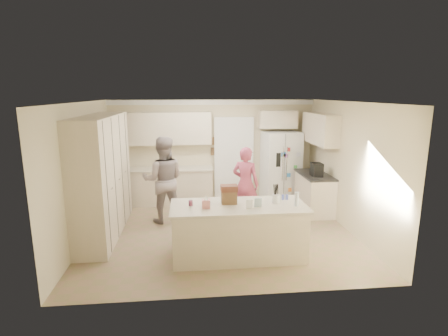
{
  "coord_description": "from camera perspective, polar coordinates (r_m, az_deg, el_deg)",
  "views": [
    {
      "loc": [
        -0.6,
        -6.64,
        2.77
      ],
      "look_at": [
        0.1,
        0.35,
        1.25
      ],
      "focal_mm": 28.0,
      "sensor_mm": 36.0,
      "label": 1
    }
  ],
  "objects": [
    {
      "name": "fridge_dispenser",
      "position": [
        8.68,
        8.49,
        1.32
      ],
      "size": [
        0.22,
        0.03,
        0.35
      ],
      "primitive_type": "cube",
      "color": "black",
      "rests_on": "refrigerator"
    },
    {
      "name": "teen_boy",
      "position": [
        7.61,
        -9.87,
        -1.92
      ],
      "size": [
        0.92,
        0.72,
        1.87
      ],
      "primitive_type": "imported",
      "rotation": [
        0.0,
        0.0,
        3.16
      ],
      "color": "gray",
      "rests_on": "floor"
    },
    {
      "name": "pantry_bank",
      "position": [
        7.22,
        -19.18,
        -1.23
      ],
      "size": [
        0.6,
        2.6,
        2.35
      ],
      "primitive_type": "cube",
      "color": "beige",
      "rests_on": "floor"
    },
    {
      "name": "water_bottle",
      "position": [
        5.92,
        11.78,
        -5.0
      ],
      "size": [
        0.07,
        0.07,
        0.24
      ],
      "primitive_type": "cylinder",
      "color": "silver",
      "rests_on": "island_top"
    },
    {
      "name": "ceiling",
      "position": [
        6.67,
        -0.57,
        10.84
      ],
      "size": [
        5.2,
        4.6,
        0.02
      ],
      "primitive_type": "cube",
      "color": "white",
      "rests_on": "wall_back"
    },
    {
      "name": "shaker_pepper",
      "position": [
        6.27,
        10.22,
        -4.69
      ],
      "size": [
        0.05,
        0.05,
        0.09
      ],
      "primitive_type": "cylinder",
      "color": "#4451AE",
      "rests_on": "island_top"
    },
    {
      "name": "fridge_seam",
      "position": [
        8.79,
        9.81,
        -0.25
      ],
      "size": [
        0.02,
        0.02,
        1.78
      ],
      "primitive_type": "cube",
      "color": "gray",
      "rests_on": "refrigerator"
    },
    {
      "name": "wall_front",
      "position": [
        4.61,
        2.07,
        -6.41
      ],
      "size": [
        5.2,
        0.02,
        2.6
      ],
      "primitive_type": "cube",
      "color": "beige",
      "rests_on": "ground"
    },
    {
      "name": "floor",
      "position": [
        7.22,
        -0.52,
        -10.43
      ],
      "size": [
        5.2,
        4.6,
        0.02
      ],
      "primitive_type": "cube",
      "color": "#8C7158",
      "rests_on": "ground"
    },
    {
      "name": "jam_jar",
      "position": [
        5.87,
        -5.47,
        -5.71
      ],
      "size": [
        0.07,
        0.07,
        0.09
      ],
      "primitive_type": "cylinder",
      "color": "#59263F",
      "rests_on": "island_top"
    },
    {
      "name": "right_base_cab",
      "position": [
        8.5,
        14.52,
        -4.1
      ],
      "size": [
        0.6,
        1.2,
        0.88
      ],
      "primitive_type": "cube",
      "color": "beige",
      "rests_on": "floor"
    },
    {
      "name": "wall_left",
      "position": [
        7.09,
        -22.05,
        -0.66
      ],
      "size": [
        0.02,
        4.6,
        2.6
      ],
      "primitive_type": "cube",
      "color": "beige",
      "rests_on": "ground"
    },
    {
      "name": "tissue_box",
      "position": [
        5.73,
        -2.95,
        -5.87
      ],
      "size": [
        0.13,
        0.13,
        0.14
      ],
      "primitive_type": "cube",
      "color": "#D67F78",
      "rests_on": "island_top"
    },
    {
      "name": "refrigerator",
      "position": [
        9.13,
        9.23,
        0.23
      ],
      "size": [
        0.98,
        0.81,
        1.8
      ],
      "primitive_type": "cube",
      "rotation": [
        0.0,
        0.0,
        0.12
      ],
      "color": "white",
      "rests_on": "floor"
    },
    {
      "name": "island_base",
      "position": [
        6.06,
        2.35,
        -10.41
      ],
      "size": [
        2.2,
        0.9,
        0.88
      ],
      "primitive_type": "cube",
      "color": "beige",
      "rests_on": "floor"
    },
    {
      "name": "doorway_opening",
      "position": [
        9.15,
        1.6,
        1.38
      ],
      "size": [
        0.9,
        0.06,
        2.1
      ],
      "primitive_type": "cube",
      "color": "black",
      "rests_on": "floor"
    },
    {
      "name": "fridge_handle_l",
      "position": [
        8.73,
        9.56,
        0.69
      ],
      "size": [
        0.02,
        0.02,
        0.85
      ],
      "primitive_type": "cylinder",
      "color": "silver",
      "rests_on": "refrigerator"
    },
    {
      "name": "island_top",
      "position": [
        5.9,
        2.39,
        -6.28
      ],
      "size": [
        2.28,
        0.96,
        0.05
      ],
      "primitive_type": "cube",
      "color": "beige",
      "rests_on": "island_base"
    },
    {
      "name": "fridge_handle_r",
      "position": [
        8.76,
        10.19,
        0.7
      ],
      "size": [
        0.02,
        0.02,
        0.85
      ],
      "primitive_type": "cylinder",
      "color": "silver",
      "rests_on": "refrigerator"
    },
    {
      "name": "tissue_plume",
      "position": [
        5.69,
        -2.96,
        -4.82
      ],
      "size": [
        0.08,
        0.08,
        0.08
      ],
      "primitive_type": "cone",
      "color": "white",
      "rests_on": "tissue_box"
    },
    {
      "name": "fridge_magnets",
      "position": [
        8.78,
        9.83,
        -0.26
      ],
      "size": [
        0.76,
        0.02,
        1.44
      ],
      "primitive_type": null,
      "color": "tan",
      "rests_on": "refrigerator"
    },
    {
      "name": "wall_frame_upper",
      "position": [
        9.01,
        -1.73,
        4.43
      ],
      "size": [
        0.15,
        0.02,
        0.2
      ],
      "primitive_type": "cube",
      "color": "brown",
      "rests_on": "wall_back"
    },
    {
      "name": "crown_back",
      "position": [
        8.92,
        -1.9,
        10.67
      ],
      "size": [
        5.2,
        0.08,
        0.12
      ],
      "primitive_type": "cube",
      "color": "white",
      "rests_on": "wall_back"
    },
    {
      "name": "wall_right",
      "position": [
        7.52,
        19.68,
        0.21
      ],
      "size": [
        0.02,
        4.6,
        2.6
      ],
      "primitive_type": "cube",
      "color": "beige",
      "rests_on": "ground"
    },
    {
      "name": "doorway_casing",
      "position": [
        9.12,
        1.63,
        1.34
      ],
      "size": [
        1.02,
        0.03,
        2.22
      ],
      "primitive_type": "cube",
      "color": "white",
      "rests_on": "floor"
    },
    {
      "name": "right_countertop",
      "position": [
        8.38,
        14.62,
        -1.08
      ],
      "size": [
        0.63,
        1.24,
        0.04
      ],
      "primitive_type": "cube",
      "color": "#2D2B28",
      "rests_on": "right_base_cab"
    },
    {
      "name": "greeting_card_b",
      "position": [
        5.78,
        5.57,
        -5.65
      ],
      "size": [
        0.12,
        0.05,
        0.16
      ],
      "primitive_type": "cube",
      "rotation": [
        0.15,
        0.0,
        -0.1
      ],
      "color": "silver",
      "rests_on": "island_top"
    },
    {
      "name": "back_base_cab",
      "position": [
        8.96,
        -9.05,
        -3.01
      ],
      "size": [
        2.2,
        0.6,
        0.88
      ],
      "primitive_type": "cube",
      "color": "beige",
      "rests_on": "floor"
    },
    {
      "name": "wall_frame_lower",
      "position": [
        9.05,
        -1.72,
        2.74
      ],
      "size": [
        0.15,
        0.02,
        0.2
      ],
      "primitive_type": "cube",
      "color": "brown",
      "rests_on": "wall_back"
    },
    {
      "name": "dollhouse_roof",
      "position": [
        5.89,
        0.83,
        -3.31
      ],
      "size": [
        0.28,
        0.2,
        0.1
      ],
      "primitive_type": "cube",
      "color": "#592D1E",
      "rests_on": "dollhouse_body"
    },
    {
      "name": "wall_back",
      "position": [
        9.09,
        -1.86,
        2.9
      ],
      "size": [
        5.2,
        0.02,
        2.6
      ],
      "primitive_type": "cube",
      "color": "beige",
      "rests_on": "ground"
    },
    {
      "name": "shaker_salt",
      "position": [
        6.25,
        9.6,
        -4.72
      ],
      "size": [
        0.05,
        0.05,
        0.09
      ],
      "primitive_type": "cylinder",
      "color": "#4451AE",
      "rests_on": "island_top"
    },
    {
      "name": "teen_girl",
      "position": [
        7.64,
        3.53,
        -2.61
      ],
      "size": [
        0.71,
        0.63,
        1.64
      ],
      "primitive_type": "imported",
      "rotation": [
        0.0,
        0.0,
        2.64
      ],
      "color": "#B54967",
      "rests_on": "floor"
    },
    {
      "name": "back_upper_cab",
      "position": [
        8.82,
        -9.33,
        6.4
      ],
      "size": [
        2.2,
        0.35,
        0.8
      ],
      "primitive_type": "cube",
      "color": "beige",
      "rests_on": "wall_back"
    },
    {
      "name": "coffee_maker",
      "position": [
        8.14,
        14.9,
        -0.25
      ],
      "size": [
        0.22,
        0.28,
        0.3
      ],
      "primitive_type": "cube",
      "color": "black",
      "rests_on": "right_countertop"
    },
    {
      "name": "greeting_card_a",
      "position": [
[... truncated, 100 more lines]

